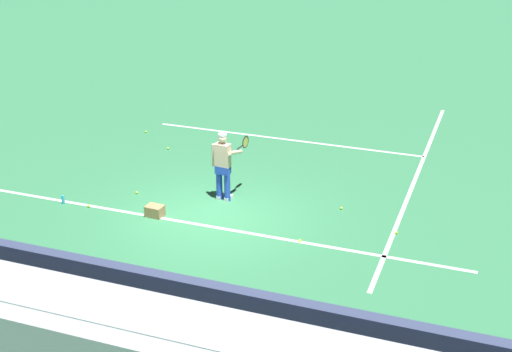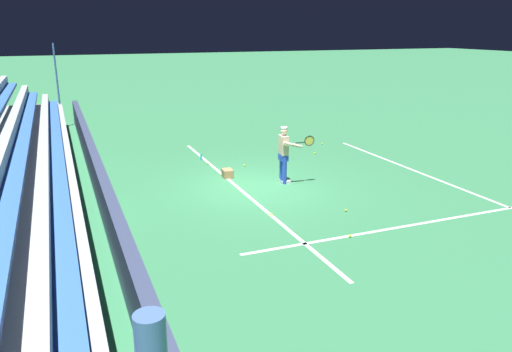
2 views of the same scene
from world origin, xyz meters
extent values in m
plane|color=#337A4C|center=(0.00, 0.00, 0.00)|extent=(160.00, 160.00, 0.00)
cube|color=white|center=(0.00, -0.50, 0.00)|extent=(12.00, 0.10, 0.01)
cube|color=white|center=(4.11, 4.00, 0.00)|extent=(0.10, 12.00, 0.01)
cube|color=white|center=(0.00, 5.50, 0.00)|extent=(8.22, 0.10, 0.01)
cube|color=#384260|center=(0.00, -4.35, 0.55)|extent=(25.81, 0.24, 1.10)
cube|color=silver|center=(0.85, -4.22, 0.61)|extent=(2.80, 0.01, 0.44)
cube|color=blue|center=(0.00, -5.35, 1.18)|extent=(24.03, 0.40, 0.12)
cube|color=#9EA3A8|center=(0.00, -5.63, 1.33)|extent=(24.52, 0.24, 0.45)
cube|color=blue|center=(0.00, -6.15, 1.63)|extent=(24.03, 0.40, 0.12)
cube|color=#9EA3A8|center=(0.00, -6.43, 1.77)|extent=(24.52, 0.24, 0.45)
cube|color=blue|center=(0.00, -6.95, 2.08)|extent=(24.03, 0.40, 0.12)
cylinder|color=blue|center=(-0.22, 0.94, 0.44)|extent=(0.15, 0.15, 0.88)
cylinder|color=blue|center=(-0.01, 0.92, 0.44)|extent=(0.15, 0.15, 0.88)
cube|color=white|center=(-0.22, 1.00, 0.04)|extent=(0.14, 0.29, 0.09)
cube|color=white|center=(0.00, 0.98, 0.04)|extent=(0.14, 0.29, 0.09)
cube|color=blue|center=(-0.12, 0.93, 0.80)|extent=(0.36, 0.25, 0.20)
cube|color=beige|center=(-0.12, 0.93, 1.17)|extent=(0.38, 0.25, 0.58)
sphere|color=beige|center=(-0.11, 0.94, 1.60)|extent=(0.21, 0.21, 0.21)
cylinder|color=white|center=(-0.11, 0.94, 1.69)|extent=(0.20, 0.20, 0.05)
cylinder|color=beige|center=(-0.36, 0.96, 1.13)|extent=(0.09, 0.09, 0.56)
cylinder|color=beige|center=(0.15, 1.10, 1.22)|extent=(0.15, 0.59, 0.24)
cylinder|color=black|center=(0.18, 1.34, 1.27)|extent=(0.06, 0.30, 0.03)
torus|color=black|center=(0.21, 1.62, 1.31)|extent=(0.06, 0.31, 0.31)
cylinder|color=#D6D14C|center=(0.21, 1.62, 1.31)|extent=(0.03, 0.27, 0.27)
cube|color=#A87F51|center=(-1.28, -0.45, 0.13)|extent=(0.42, 0.33, 0.26)
sphere|color=#CCE533|center=(-2.98, -0.58, 0.03)|extent=(0.07, 0.07, 0.07)
sphere|color=#CCE533|center=(-2.93, 3.53, 0.03)|extent=(0.07, 0.07, 0.07)
sphere|color=#CCE533|center=(-2.28, 0.50, 0.03)|extent=(0.07, 0.07, 0.07)
sphere|color=#CCE533|center=(2.27, -0.49, 0.03)|extent=(0.07, 0.07, 0.07)
sphere|color=#CCE533|center=(4.18, 0.60, 0.03)|extent=(0.07, 0.07, 0.07)
sphere|color=#CCE533|center=(-4.21, 4.58, 0.03)|extent=(0.07, 0.07, 0.07)
sphere|color=#CCE533|center=(2.73, 1.38, 0.03)|extent=(0.07, 0.07, 0.07)
cylinder|color=#33B2E5|center=(-3.67, -0.62, 0.11)|extent=(0.07, 0.07, 0.22)
camera|label=1|loc=(6.07, -13.63, 7.43)|focal=50.00mm
camera|label=2|loc=(12.96, -5.20, 4.51)|focal=35.00mm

